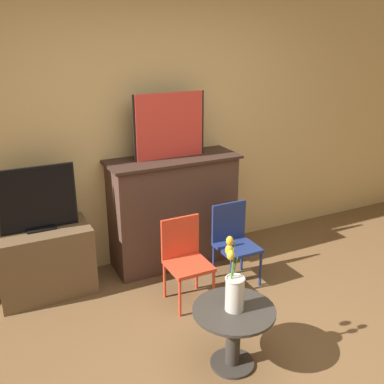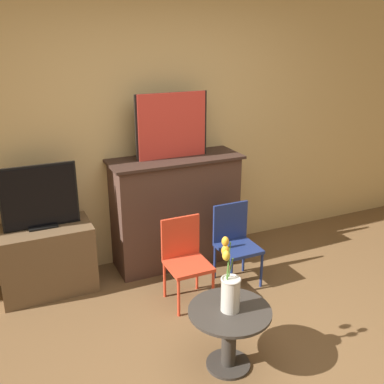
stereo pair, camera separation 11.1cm
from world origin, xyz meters
name	(u,v)px [view 2 (the right image)]	position (x,y,z in m)	size (l,w,h in m)	color
wall_back	(148,123)	(0.00, 2.13, 1.35)	(8.00, 0.06, 2.70)	tan
fireplace_mantel	(176,209)	(0.17, 1.89, 0.54)	(1.24, 0.47, 1.06)	#4C3328
painting	(172,126)	(0.14, 1.89, 1.35)	(0.68, 0.03, 0.59)	black
tv_stand	(47,259)	(-1.05, 1.86, 0.30)	(0.78, 0.44, 0.60)	brown
tv_monitor	(39,198)	(-1.05, 1.86, 0.86)	(0.62, 0.12, 0.54)	black
chair_red	(185,256)	(-0.02, 1.24, 0.40)	(0.34, 0.34, 0.71)	red
chair_blue	(235,239)	(0.51, 1.34, 0.40)	(0.34, 0.34, 0.71)	navy
side_table	(229,329)	(-0.09, 0.36, 0.29)	(0.55, 0.55, 0.44)	#332D28
vase_tulips	(230,288)	(-0.09, 0.37, 0.60)	(0.13, 0.19, 0.52)	beige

